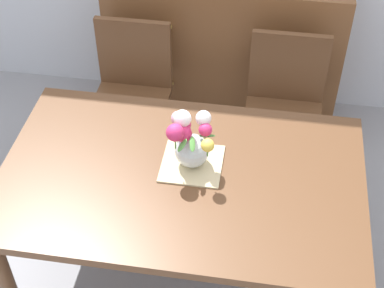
{
  "coord_description": "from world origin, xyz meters",
  "views": [
    {
      "loc": [
        0.31,
        -1.69,
        2.52
      ],
      "look_at": [
        0.04,
        0.07,
        0.86
      ],
      "focal_mm": 54.16,
      "sensor_mm": 36.0,
      "label": 1
    }
  ],
  "objects": [
    {
      "name": "flower_vase",
      "position": [
        0.03,
        0.07,
        0.88
      ],
      "size": [
        0.2,
        0.21,
        0.27
      ],
      "color": "silver",
      "rests_on": "placemat"
    },
    {
      "name": "chair_left",
      "position": [
        -0.43,
        0.83,
        0.52
      ],
      "size": [
        0.42,
        0.42,
        0.9
      ],
      "rotation": [
        0.0,
        0.0,
        3.14
      ],
      "color": "brown",
      "rests_on": "ground_plane"
    },
    {
      "name": "placemat",
      "position": [
        0.04,
        0.07,
        0.75
      ],
      "size": [
        0.26,
        0.26,
        0.01
      ],
      "primitive_type": "cube",
      "color": "#CCB789",
      "rests_on": "dining_table"
    },
    {
      "name": "dining_table",
      "position": [
        0.0,
        0.0,
        0.66
      ],
      "size": [
        1.56,
        0.98,
        0.74
      ],
      "color": "brown",
      "rests_on": "ground_plane"
    },
    {
      "name": "chair_right",
      "position": [
        0.43,
        0.83,
        0.52
      ],
      "size": [
        0.42,
        0.42,
        0.9
      ],
      "rotation": [
        0.0,
        0.0,
        3.14
      ],
      "color": "brown",
      "rests_on": "ground_plane"
    },
    {
      "name": "ground_plane",
      "position": [
        0.0,
        0.0,
        0.0
      ],
      "size": [
        12.0,
        12.0,
        0.0
      ],
      "primitive_type": "plane",
      "color": "#939399"
    },
    {
      "name": "dresser",
      "position": [
        0.04,
        1.33,
        0.5
      ],
      "size": [
        1.4,
        0.47,
        1.0
      ],
      "color": "brown",
      "rests_on": "ground_plane"
    }
  ]
}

